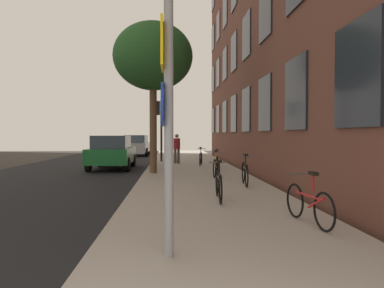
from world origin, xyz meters
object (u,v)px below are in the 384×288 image
(bicycle_3, at_px, (216,166))
(bicycle_4, at_px, (217,162))
(bicycle_1, at_px, (219,184))
(car_1, at_px, (137,145))
(sign_post, at_px, (167,110))
(car_0, at_px, (112,152))
(tree_near, at_px, (153,57))
(traffic_light, at_px, (160,120))
(bicycle_2, at_px, (245,173))
(bicycle_0, at_px, (309,203))
(bicycle_5, at_px, (201,158))
(pedestrian_0, at_px, (177,147))

(bicycle_3, xyz_separation_m, bicycle_4, (0.34, 2.40, -0.02))
(bicycle_1, bearing_deg, car_1, 100.87)
(sign_post, height_order, bicycle_3, sign_post)
(car_0, bearing_deg, tree_near, -54.25)
(traffic_light, bearing_deg, sign_post, -87.86)
(tree_near, xyz_separation_m, bicycle_4, (2.74, 1.05, -4.34))
(bicycle_4, relative_size, car_1, 0.38)
(sign_post, distance_m, bicycle_2, 6.88)
(bicycle_1, height_order, bicycle_2, bicycle_2)
(bicycle_3, height_order, car_0, car_0)
(bicycle_2, height_order, bicycle_3, bicycle_2)
(car_0, bearing_deg, car_1, 89.24)
(bicycle_0, height_order, car_1, car_1)
(bicycle_5, relative_size, pedestrian_0, 1.02)
(pedestrian_0, bearing_deg, bicycle_4, -65.32)
(bicycle_2, bearing_deg, bicycle_4, 93.04)
(bicycle_2, xyz_separation_m, car_1, (-4.98, 17.62, 0.34))
(car_0, bearing_deg, bicycle_1, -66.36)
(bicycle_5, xyz_separation_m, car_0, (-4.36, -0.48, 0.36))
(sign_post, xyz_separation_m, bicycle_1, (1.19, 3.90, -1.49))
(bicycle_0, xyz_separation_m, car_1, (-5.10, 22.43, 0.36))
(traffic_light, height_order, car_0, traffic_light)
(bicycle_4, height_order, car_1, car_1)
(traffic_light, relative_size, car_0, 0.86)
(bicycle_3, distance_m, pedestrian_0, 6.27)
(bicycle_2, bearing_deg, car_1, 105.77)
(bicycle_1, distance_m, pedestrian_0, 10.95)
(tree_near, height_order, bicycle_0, tree_near)
(bicycle_3, distance_m, car_1, 15.85)
(bicycle_2, height_order, bicycle_4, bicycle_2)
(traffic_light, height_order, bicycle_2, traffic_light)
(tree_near, relative_size, bicycle_2, 3.69)
(tree_near, bearing_deg, bicycle_2, -51.45)
(bicycle_4, bearing_deg, car_0, 158.52)
(tree_near, xyz_separation_m, pedestrian_0, (1.03, 4.75, -3.78))
(traffic_light, height_order, bicycle_1, traffic_light)
(tree_near, height_order, pedestrian_0, tree_near)
(bicycle_0, height_order, car_0, car_0)
(bicycle_0, relative_size, car_1, 0.39)
(bicycle_4, bearing_deg, car_1, 110.21)
(sign_post, height_order, traffic_light, traffic_light)
(tree_near, distance_m, bicycle_3, 5.11)
(pedestrian_0, bearing_deg, bicycle_1, -85.68)
(sign_post, distance_m, traffic_light, 16.38)
(bicycle_4, xyz_separation_m, car_1, (-4.72, 12.83, 0.37))
(sign_post, height_order, pedestrian_0, sign_post)
(bicycle_3, bearing_deg, bicycle_2, -76.06)
(car_0, bearing_deg, bicycle_5, 6.35)
(car_1, bearing_deg, sign_post, -83.67)
(bicycle_1, relative_size, bicycle_5, 1.09)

